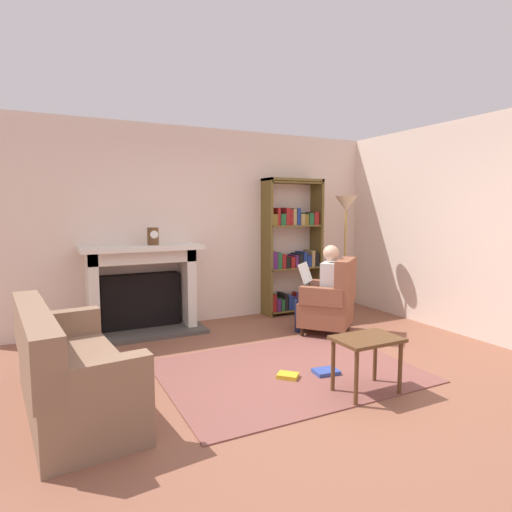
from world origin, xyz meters
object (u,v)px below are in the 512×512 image
Objects in this scene: bookshelf at (292,251)px; sofa_floral at (68,372)px; fireplace at (142,287)px; armchair_reading at (331,301)px; floor_lamp at (346,214)px; seated_reader at (323,285)px; side_table at (367,347)px; mantel_clock at (153,236)px.

sofa_floral is (-3.25, -1.98, -0.63)m from bookshelf.
armchair_reading is at bearing -28.21° from fireplace.
armchair_reading is 0.55× the size of floor_lamp.
sofa_floral is at bearing -158.62° from floor_lamp.
fireplace is 0.74× the size of bookshelf.
seated_reader is at bearing -90.00° from armchair_reading.
seated_reader is 2.04× the size of side_table.
mantel_clock is 0.19× the size of seated_reader.
floor_lamp is at bearing 55.68° from side_table.
side_table is (2.32, -0.78, 0.10)m from sofa_floral.
fireplace is at bearing -32.53° from sofa_floral.
armchair_reading is 0.55× the size of sofa_floral.
mantel_clock is 3.00m from side_table.
fireplace is 1.56× the size of armchair_reading.
mantel_clock is at bearing 114.63° from side_table.
mantel_clock is 0.12× the size of floor_lamp.
seated_reader reaches higher than sofa_floral.
bookshelf reaches higher than sofa_floral.
side_table is 0.31× the size of floor_lamp.
mantel_clock is 2.24m from seated_reader.
armchair_reading is 3.22m from sofa_floral.
bookshelf is 3.86m from sofa_floral.
sofa_floral is 2.45m from side_table.
mantel_clock is 2.81m from floor_lamp.
mantel_clock reaches higher than sofa_floral.
seated_reader is (-0.21, -1.09, -0.33)m from bookshelf.
bookshelf is at bearing -142.33° from seated_reader.
bookshelf is 2.96m from side_table.
seated_reader is 3.18m from sofa_floral.
seated_reader is at bearing -101.02° from bookshelf.
armchair_reading is at bearing 63.21° from side_table.
sofa_floral is at bearing -116.80° from fireplace.
floor_lamp reaches higher than sofa_floral.
floor_lamp is at bearing 175.57° from seated_reader.
mantel_clock is (0.14, -0.10, 0.65)m from fireplace.
mantel_clock is at bearing 173.55° from floor_lamp.
armchair_reading reaches higher than side_table.
fireplace is 2.43m from armchair_reading.
side_table is (-0.72, -1.67, -0.20)m from seated_reader.
floor_lamp is at bearing -178.14° from armchair_reading.
fireplace is 0.85× the size of floor_lamp.
bookshelf is at bearing -64.47° from sofa_floral.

